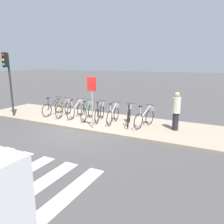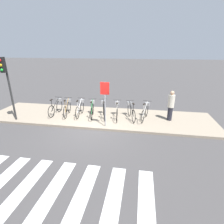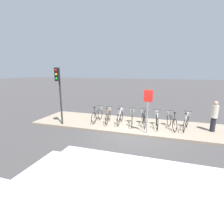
{
  "view_description": "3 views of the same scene",
  "coord_description": "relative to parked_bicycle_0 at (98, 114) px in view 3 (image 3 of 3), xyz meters",
  "views": [
    {
      "loc": [
        5.66,
        -7.72,
        3.04
      ],
      "look_at": [
        1.31,
        0.96,
        0.8
      ],
      "focal_mm": 35.0,
      "sensor_mm": 36.0,
      "label": 1
    },
    {
      "loc": [
        2.38,
        -7.74,
        3.94
      ],
      "look_at": [
        0.89,
        1.06,
        0.64
      ],
      "focal_mm": 28.0,
      "sensor_mm": 36.0,
      "label": 2
    },
    {
      "loc": [
        1.61,
        -8.53,
        3.39
      ],
      "look_at": [
        -1.42,
        0.84,
        0.99
      ],
      "focal_mm": 28.0,
      "sensor_mm": 36.0,
      "label": 3
    }
  ],
  "objects": [
    {
      "name": "ground_plane",
      "position": [
        2.64,
        -1.57,
        -0.57
      ],
      "size": [
        120.0,
        120.0,
        0.0
      ],
      "primitive_type": "plane",
      "color": "#423F3F"
    },
    {
      "name": "sidewalk",
      "position": [
        2.64,
        0.06,
        -0.51
      ],
      "size": [
        13.1,
        3.27,
        0.12
      ],
      "color": "gray",
      "rests_on": "ground_plane"
    },
    {
      "name": "parked_bicycle_0",
      "position": [
        0.0,
        0.0,
        0.0
      ],
      "size": [
        0.46,
        1.68,
        1.03
      ],
      "color": "black",
      "rests_on": "sidewalk"
    },
    {
      "name": "parked_bicycle_1",
      "position": [
        0.74,
        -0.03,
        0.0
      ],
      "size": [
        0.47,
        1.67,
        1.03
      ],
      "color": "black",
      "rests_on": "sidewalk"
    },
    {
      "name": "parked_bicycle_2",
      "position": [
        1.51,
        0.04,
        0.0
      ],
      "size": [
        0.46,
        1.68,
        1.03
      ],
      "color": "black",
      "rests_on": "sidewalk"
    },
    {
      "name": "parked_bicycle_3",
      "position": [
        2.27,
        -0.05,
        0.0
      ],
      "size": [
        0.49,
        1.66,
        1.03
      ],
      "color": "black",
      "rests_on": "sidewalk"
    },
    {
      "name": "parked_bicycle_4",
      "position": [
        2.95,
        0.02,
        0.0
      ],
      "size": [
        0.57,
        1.64,
        1.03
      ],
      "color": "black",
      "rests_on": "sidewalk"
    },
    {
      "name": "parked_bicycle_5",
      "position": [
        3.74,
        -0.03,
        0.0
      ],
      "size": [
        0.46,
        1.68,
        1.03
      ],
      "color": "black",
      "rests_on": "sidewalk"
    },
    {
      "name": "parked_bicycle_6",
      "position": [
        4.53,
        0.02,
        0.0
      ],
      "size": [
        0.65,
        1.61,
        1.03
      ],
      "color": "black",
      "rests_on": "sidewalk"
    },
    {
      "name": "parked_bicycle_7",
      "position": [
        5.32,
        0.06,
        0.0
      ],
      "size": [
        0.55,
        1.65,
        1.03
      ],
      "color": "black",
      "rests_on": "sidewalk"
    },
    {
      "name": "pedestrian",
      "position": [
        6.67,
        0.12,
        0.43
      ],
      "size": [
        0.34,
        0.34,
        1.67
      ],
      "color": "#23232D",
      "rests_on": "sidewalk"
    },
    {
      "name": "traffic_light",
      "position": [
        -1.86,
        -1.34,
        1.99
      ],
      "size": [
        0.24,
        0.4,
        3.38
      ],
      "color": "#2D2D2D",
      "rests_on": "sidewalk"
    },
    {
      "name": "sign_post",
      "position": [
        3.3,
        -1.28,
        1.11
      ],
      "size": [
        0.44,
        0.07,
        2.29
      ],
      "color": "#99999E",
      "rests_on": "sidewalk"
    }
  ]
}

